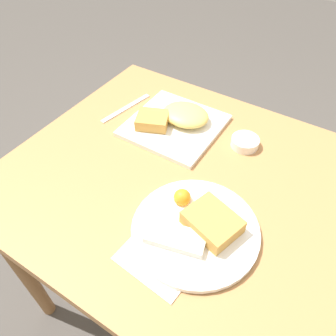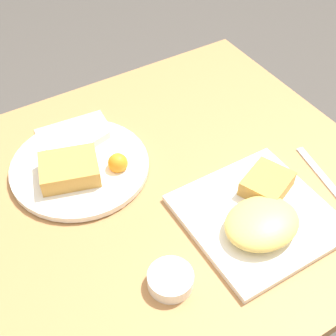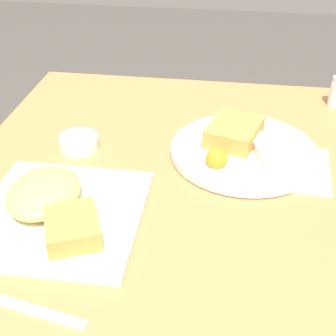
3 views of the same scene
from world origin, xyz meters
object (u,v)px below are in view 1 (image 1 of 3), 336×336
Objects in this scene: plate_oval_far at (197,227)px; butter_knife at (126,108)px; sauce_ramekin at (245,142)px; plate_square_near at (176,121)px.

butter_knife is (0.45, -0.31, -0.02)m from plate_oval_far.
butter_knife is at bearing 5.62° from sauce_ramekin.
plate_oval_far is 3.66× the size of sauce_ramekin.
plate_oval_far is 0.35m from sauce_ramekin.
plate_square_near is 3.34× the size of sauce_ramekin.
plate_oval_far reaches higher than butter_knife.
sauce_ramekin is at bearing 106.28° from butter_knife.
plate_square_near is 0.91× the size of plate_oval_far.
plate_square_near is 0.23m from sauce_ramekin.
plate_oval_far is at bearing 128.55° from plate_square_near.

